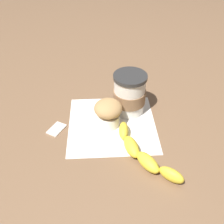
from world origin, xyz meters
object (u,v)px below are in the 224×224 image
(muffin, at_px, (108,111))
(banana, at_px, (142,153))
(sugar_packet, at_px, (56,129))
(coffee_cup, at_px, (129,94))

(muffin, xyz_separation_m, banana, (0.12, 0.08, -0.03))
(muffin, bearing_deg, sugar_packet, -78.37)
(coffee_cup, distance_m, sugar_packet, 0.22)
(coffee_cup, relative_size, banana, 0.61)
(muffin, xyz_separation_m, sugar_packet, (0.03, -0.14, -0.04))
(coffee_cup, bearing_deg, sugar_packet, -66.18)
(banana, bearing_deg, coffee_cup, -172.01)
(coffee_cup, bearing_deg, banana, 7.99)
(coffee_cup, relative_size, sugar_packet, 2.36)
(muffin, height_order, sugar_packet, muffin)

